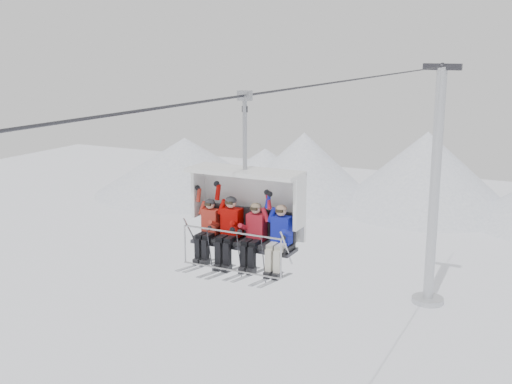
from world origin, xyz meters
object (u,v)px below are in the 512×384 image
at_px(skier_far_left, 209,227).
at_px(skier_far_right, 280,236).
at_px(skier_center_left, 230,228).
at_px(skier_center_right, 254,233).
at_px(lift_tower_right, 434,205).
at_px(chairlift_carrier, 248,206).

bearing_deg(skier_far_left, skier_far_right, 0.23).
height_order(skier_center_left, skier_center_right, skier_center_left).
bearing_deg(lift_tower_right, skier_far_right, -87.59).
distance_m(lift_tower_right, chairlift_carrier, 22.96).
distance_m(chairlift_carrier, skier_far_right, 1.13).
relative_size(skier_center_left, skier_far_right, 1.05).
bearing_deg(skier_center_left, lift_tower_right, 89.20).
xyz_separation_m(skier_center_left, skier_center_right, (0.64, -0.01, -0.04)).
bearing_deg(lift_tower_right, skier_center_right, -89.17).
distance_m(skier_center_left, skier_far_right, 1.27).
xyz_separation_m(skier_far_left, skier_far_right, (1.84, 0.01, 0.03)).
distance_m(lift_tower_right, skier_center_left, 23.17).
bearing_deg(skier_center_right, skier_center_left, 179.20).
bearing_deg(skier_far_right, skier_far_left, -179.77).
bearing_deg(skier_center_right, chairlift_carrier, 136.26).
distance_m(skier_far_left, skier_center_left, 0.57).
xyz_separation_m(lift_tower_right, skier_center_right, (0.33, -22.74, 4.44)).
height_order(lift_tower_right, chairlift_carrier, lift_tower_right).
height_order(lift_tower_right, skier_center_left, lift_tower_right).
xyz_separation_m(skier_far_left, skier_center_right, (1.21, 0.00, 0.02)).
xyz_separation_m(skier_center_left, skier_far_right, (1.27, -0.01, -0.03)).
height_order(chairlift_carrier, skier_far_left, chairlift_carrier).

